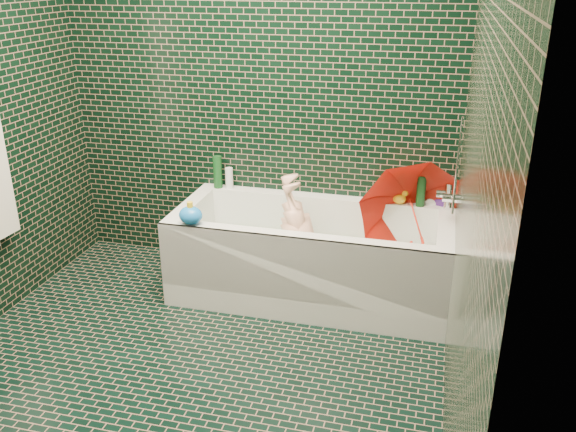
% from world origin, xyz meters
% --- Properties ---
extents(floor, '(2.80, 2.80, 0.00)m').
position_xyz_m(floor, '(0.00, 0.00, 0.00)').
color(floor, black).
rests_on(floor, ground).
extents(wall_back, '(2.80, 0.00, 2.80)m').
position_xyz_m(wall_back, '(0.00, 1.40, 1.25)').
color(wall_back, black).
rests_on(wall_back, floor).
extents(wall_right, '(0.00, 2.80, 2.80)m').
position_xyz_m(wall_right, '(1.30, 0.00, 1.25)').
color(wall_right, black).
rests_on(wall_right, floor).
extents(bathtub, '(1.70, 0.75, 0.55)m').
position_xyz_m(bathtub, '(0.45, 1.01, 0.21)').
color(bathtub, white).
rests_on(bathtub, floor).
extents(bath_mat, '(1.35, 0.47, 0.01)m').
position_xyz_m(bath_mat, '(0.45, 1.02, 0.16)').
color(bath_mat, '#43D32A').
rests_on(bath_mat, bathtub).
extents(water, '(1.48, 0.53, 0.00)m').
position_xyz_m(water, '(0.45, 1.02, 0.30)').
color(water, silver).
rests_on(water, bathtub).
extents(faucet, '(0.18, 0.19, 0.55)m').
position_xyz_m(faucet, '(1.26, 1.02, 0.77)').
color(faucet, silver).
rests_on(faucet, wall_right).
extents(child, '(1.02, 0.56, 0.44)m').
position_xyz_m(child, '(0.42, 1.01, 0.31)').
color(child, '#F6B799').
rests_on(child, bathtub).
extents(umbrella, '(0.86, 0.86, 0.78)m').
position_xyz_m(umbrella, '(1.07, 1.12, 0.54)').
color(umbrella, red).
rests_on(umbrella, bathtub).
extents(soap_bottle_a, '(0.10, 0.10, 0.25)m').
position_xyz_m(soap_bottle_a, '(1.14, 1.36, 0.55)').
color(soap_bottle_a, white).
rests_on(soap_bottle_a, bathtub).
extents(soap_bottle_b, '(0.11, 0.12, 0.20)m').
position_xyz_m(soap_bottle_b, '(1.20, 1.36, 0.55)').
color(soap_bottle_b, '#46207A').
rests_on(soap_bottle_b, bathtub).
extents(soap_bottle_c, '(0.16, 0.16, 0.16)m').
position_xyz_m(soap_bottle_c, '(1.21, 1.37, 0.55)').
color(soap_bottle_c, '#13431A').
rests_on(soap_bottle_c, bathtub).
extents(bottle_right_tall, '(0.07, 0.07, 0.20)m').
position_xyz_m(bottle_right_tall, '(1.08, 1.33, 0.65)').
color(bottle_right_tall, '#13431A').
rests_on(bottle_right_tall, bathtub).
extents(bottle_right_pump, '(0.06, 0.06, 0.17)m').
position_xyz_m(bottle_right_pump, '(1.25, 1.32, 0.63)').
color(bottle_right_pump, silver).
rests_on(bottle_right_pump, bathtub).
extents(bottle_left_tall, '(0.08, 0.08, 0.22)m').
position_xyz_m(bottle_left_tall, '(-0.28, 1.34, 0.66)').
color(bottle_left_tall, '#13431A').
rests_on(bottle_left_tall, bathtub).
extents(bottle_left_short, '(0.06, 0.06, 0.14)m').
position_xyz_m(bottle_left_short, '(-0.20, 1.35, 0.62)').
color(bottle_left_short, white).
rests_on(bottle_left_short, bathtub).
extents(rubber_duck, '(0.11, 0.09, 0.09)m').
position_xyz_m(rubber_duck, '(0.96, 1.33, 0.59)').
color(rubber_duck, yellow).
rests_on(rubber_duck, bathtub).
extents(bath_toy, '(0.14, 0.12, 0.14)m').
position_xyz_m(bath_toy, '(-0.20, 0.69, 0.61)').
color(bath_toy, blue).
rests_on(bath_toy, bathtub).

